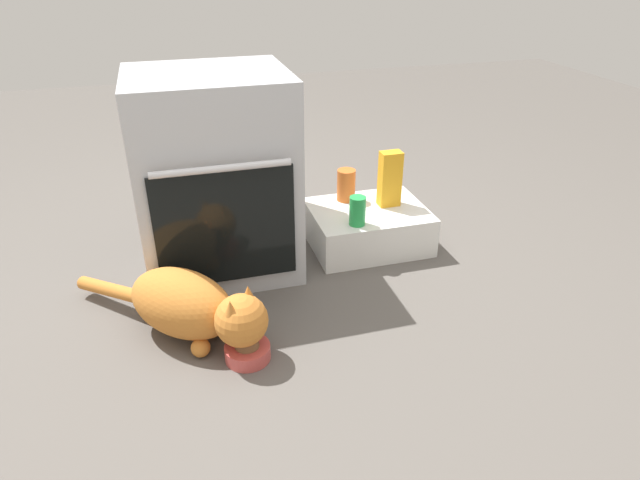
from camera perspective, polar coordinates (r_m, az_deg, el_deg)
The scene contains 8 objects.
ground at distance 1.93m, azimuth -7.46°, elevation -9.45°, with size 8.00×8.00×0.00m, color #56514C.
oven at distance 2.16m, azimuth -10.78°, elevation 6.49°, with size 0.58×0.55×0.78m.
pantry_cabinet at distance 2.41m, azimuth 4.94°, elevation 1.38°, with size 0.49×0.39×0.17m, color white.
food_bowl at distance 1.81m, azimuth -7.51°, elevation -11.28°, with size 0.15×0.15×0.08m.
cat at distance 1.86m, azimuth -13.17°, elevation -6.68°, with size 0.63×0.63×0.25m.
sauce_jar at distance 2.42m, azimuth 2.73°, elevation 5.70°, with size 0.08×0.08×0.14m, color #D16023.
soda_can at distance 2.21m, azimuth 3.90°, elevation 3.03°, with size 0.07×0.07×0.12m, color green.
juice_carton at distance 2.37m, azimuth 7.24°, elevation 6.29°, with size 0.09×0.06×0.24m, color orange.
Camera 1 is at (-0.18, -1.51, 1.18)m, focal length 30.91 mm.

